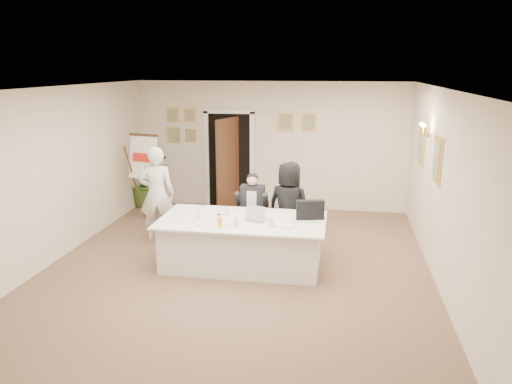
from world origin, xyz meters
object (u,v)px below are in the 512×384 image
object	(u,v)px
paper_stack	(285,225)
seated_man	(252,209)
potted_palm	(147,180)
laptop_bag	(310,210)
conference_table	(242,242)
oj_glass	(220,223)
standing_woman	(289,206)
laptop	(256,211)
standing_man	(157,194)
flip_chart	(147,181)
steel_jug	(219,218)

from	to	relation	value
paper_stack	seated_man	bearing A→B (deg)	120.78
potted_palm	laptop_bag	bearing A→B (deg)	-37.38
conference_table	oj_glass	bearing A→B (deg)	-120.73
laptop_bag	paper_stack	world-z (taller)	laptop_bag
standing_woman	seated_man	bearing A→B (deg)	6.96
seated_man	laptop	size ratio (longest dim) A/B	3.81
standing_man	oj_glass	bearing A→B (deg)	124.12
standing_woman	laptop	size ratio (longest dim) A/B	4.49
potted_palm	laptop_bag	world-z (taller)	potted_palm
potted_palm	standing_man	bearing A→B (deg)	-63.95
standing_man	standing_woman	size ratio (longest dim) A/B	1.12
flip_chart	laptop_bag	xyz separation A→B (m)	(3.47, -1.96, 0.11)
conference_table	paper_stack	world-z (taller)	paper_stack
seated_man	potted_palm	bearing A→B (deg)	139.35
seated_man	oj_glass	xyz separation A→B (m)	(-0.24, -1.39, 0.18)
standing_woman	standing_man	bearing A→B (deg)	13.98
potted_palm	laptop_bag	xyz separation A→B (m)	(3.89, -2.98, 0.33)
laptop_bag	oj_glass	xyz separation A→B (m)	(-1.30, -0.61, -0.09)
standing_man	steel_jug	xyz separation A→B (m)	(1.41, -1.07, -0.04)
conference_table	laptop	world-z (taller)	laptop
flip_chart	standing_man	xyz separation A→B (m)	(0.68, -1.22, 0.06)
standing_woman	oj_glass	size ratio (longest dim) A/B	11.93
laptop	laptop_bag	xyz separation A→B (m)	(0.82, 0.17, 0.01)
standing_man	paper_stack	distance (m)	2.71
standing_man	potted_palm	xyz separation A→B (m)	(-1.10, 2.24, -0.27)
seated_man	laptop_bag	distance (m)	1.34
seated_man	flip_chart	size ratio (longest dim) A/B	0.75
standing_man	paper_stack	bearing A→B (deg)	140.86
potted_palm	steel_jug	bearing A→B (deg)	-52.84
oj_glass	steel_jug	distance (m)	0.29
conference_table	oj_glass	size ratio (longest dim) A/B	20.05
seated_man	potted_palm	size ratio (longest dim) A/B	1.10
flip_chart	seated_man	bearing A→B (deg)	-26.11
steel_jug	standing_woman	bearing A→B (deg)	45.84
conference_table	standing_man	distance (m)	2.04
oj_glass	standing_man	bearing A→B (deg)	137.99
standing_woman	oj_glass	distance (m)	1.57
laptop	seated_man	bearing A→B (deg)	122.59
conference_table	seated_man	bearing A→B (deg)	90.66
standing_woman	laptop	world-z (taller)	standing_woman
flip_chart	paper_stack	distance (m)	3.93
standing_man	steel_jug	size ratio (longest dim) A/B	15.82
potted_palm	oj_glass	xyz separation A→B (m)	(2.59, -3.59, 0.24)
conference_table	laptop_bag	distance (m)	1.19
laptop	laptop_bag	size ratio (longest dim) A/B	0.80
paper_stack	steel_jug	distance (m)	1.04
flip_chart	oj_glass	xyz separation A→B (m)	(2.17, -2.57, 0.03)
laptop_bag	steel_jug	size ratio (longest dim) A/B	3.94
potted_palm	laptop_bag	distance (m)	4.91
potted_palm	laptop	xyz separation A→B (m)	(3.07, -3.15, 0.32)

